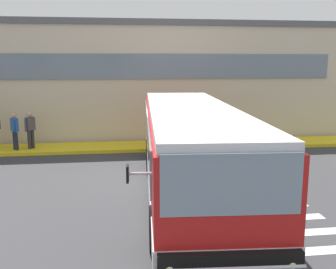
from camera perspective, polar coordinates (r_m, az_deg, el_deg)
name	(u,v)px	position (r m, az deg, el deg)	size (l,w,h in m)	color
ground_plane	(150,177)	(13.92, -2.63, -6.20)	(80.00, 90.00, 0.02)	#353538
bay_paint_stripes	(242,220)	(10.39, 10.76, -12.22)	(4.40, 3.96, 0.01)	silver
terminal_building	(123,78)	(24.96, -6.60, 8.21)	(25.30, 13.80, 6.06)	beige
boarding_curb	(141,146)	(18.54, -3.91, -1.71)	(27.50, 2.00, 0.15)	yellow
bus_main_foreground	(191,152)	(11.79, 3.35, -2.52)	(3.71, 11.51, 2.70)	red
passenger_by_doorway	(15,129)	(18.48, -21.51, 0.71)	(0.40, 0.50, 1.68)	#1E2338
passenger_at_curb_edge	(30,128)	(18.55, -19.50, 0.87)	(0.40, 0.49, 1.68)	#2D2D33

